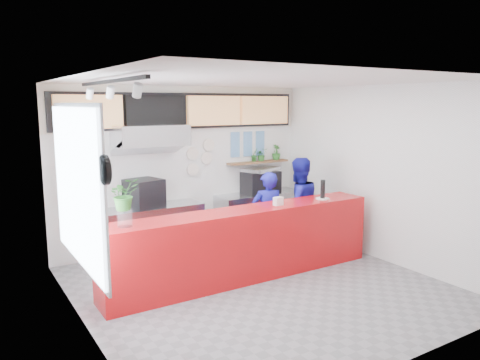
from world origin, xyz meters
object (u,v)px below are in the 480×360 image
service_counter (245,244)px  espresso_machine (261,182)px  staff_center (267,217)px  pepper_mill (323,189)px  staff_right (298,206)px  panini_oven (144,193)px

service_counter → espresso_machine: 2.43m
staff_center → pepper_mill: 1.05m
pepper_mill → staff_center: bearing=142.3°
service_counter → pepper_mill: pepper_mill is taller
staff_center → staff_right: bearing=-159.3°
espresso_machine → pepper_mill: pepper_mill is taller
staff_right → panini_oven: bearing=-19.2°
panini_oven → staff_center: (1.71, -1.28, -0.37)m
service_counter → panini_oven: panini_oven is taller
staff_center → staff_right: size_ratio=0.89×
staff_right → pepper_mill: 0.74m
service_counter → staff_right: (1.50, 0.57, 0.32)m
panini_oven → espresso_machine: panini_oven is taller
staff_right → pepper_mill: bearing=99.5°
service_counter → pepper_mill: 1.68m
staff_center → pepper_mill: size_ratio=4.98×
staff_center → staff_right: 0.72m
panini_oven → staff_center: staff_center is taller
service_counter → staff_center: bearing=33.2°
espresso_machine → staff_center: size_ratio=0.44×
panini_oven → pepper_mill: size_ratio=1.76×
service_counter → pepper_mill: (1.52, -0.05, 0.72)m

